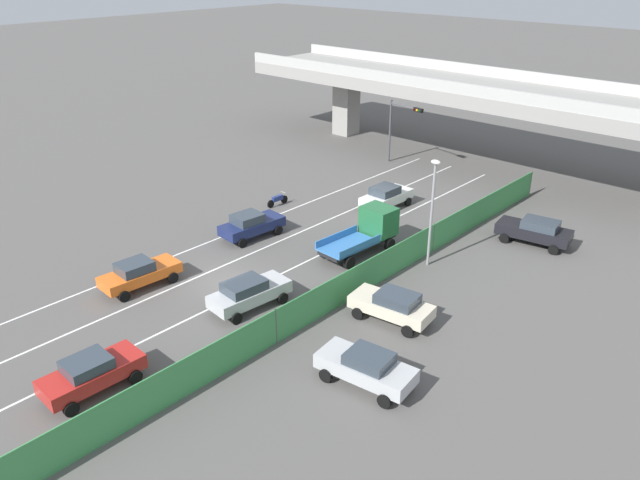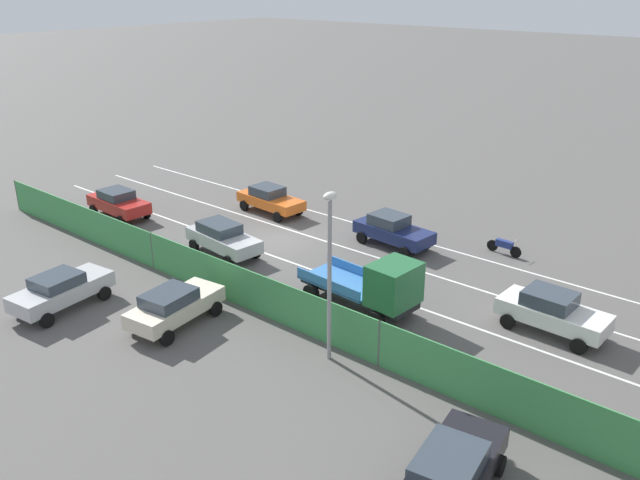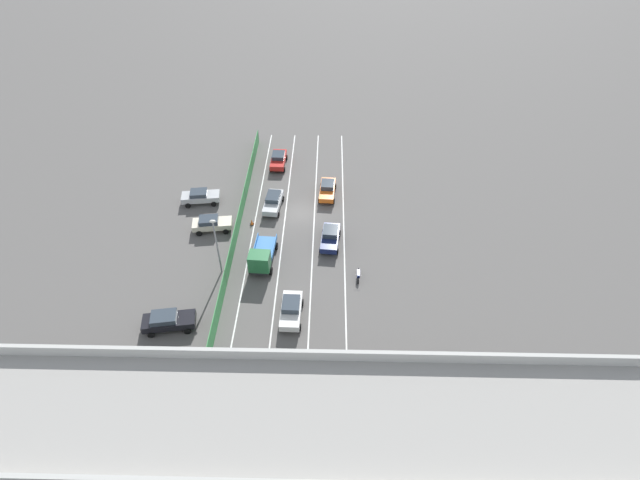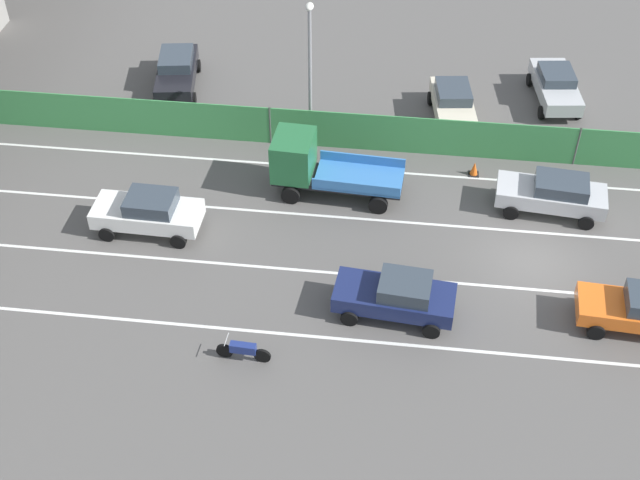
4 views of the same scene
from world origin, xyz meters
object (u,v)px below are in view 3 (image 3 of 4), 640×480
at_px(car_hatchback_white, 291,309).
at_px(traffic_cone, 252,222).
at_px(flatbed_truck_blue, 261,258).
at_px(car_sedan_red, 278,159).
at_px(car_sedan_navy, 330,237).
at_px(car_sedan_silver, 273,201).
at_px(motorcycle, 358,275).
at_px(street_lamp, 216,241).
at_px(parked_sedan_dark, 168,321).
at_px(parked_sedan_cream, 211,223).
at_px(parked_wagon_silver, 200,196).
at_px(traffic_light, 355,378).
at_px(car_taxi_orange, 327,189).

height_order(car_hatchback_white, traffic_cone, car_hatchback_white).
relative_size(flatbed_truck_blue, traffic_cone, 8.57).
distance_m(car_sedan_red, flatbed_truck_blue, 19.23).
height_order(car_sedan_navy, car_sedan_silver, car_sedan_navy).
distance_m(car_sedan_silver, flatbed_truck_blue, 10.06).
xyz_separation_m(motorcycle, street_lamp, (13.76, -0.59, 3.63)).
height_order(motorcycle, parked_sedan_dark, parked_sedan_dark).
xyz_separation_m(flatbed_truck_blue, motorcycle, (-9.73, 1.24, -0.88)).
bearing_deg(parked_sedan_cream, parked_wagon_silver, -65.75).
distance_m(flatbed_truck_blue, parked_sedan_cream, 8.56).
relative_size(car_hatchback_white, parked_sedan_dark, 0.90).
xyz_separation_m(car_sedan_red, car_sedan_silver, (-0.17, 9.17, 0.02)).
bearing_deg(parked_wagon_silver, parked_sedan_dark, 92.86).
height_order(car_hatchback_white, motorcycle, car_hatchback_white).
bearing_deg(flatbed_truck_blue, parked_sedan_dark, 46.37).
xyz_separation_m(car_sedan_red, motorcycle, (-9.66, 20.47, -0.46)).
height_order(parked_sedan_cream, traffic_light, traffic_light).
distance_m(car_sedan_red, car_taxi_orange, 9.15).
bearing_deg(traffic_cone, car_sedan_navy, 161.21).
bearing_deg(parked_sedan_dark, motorcycle, -159.00).
bearing_deg(car_sedan_navy, car_sedan_silver, -42.62).
bearing_deg(car_sedan_silver, flatbed_truck_blue, 88.66).
bearing_deg(flatbed_truck_blue, car_hatchback_white, 118.29).
distance_m(car_sedan_red, traffic_cone, 12.48).
bearing_deg(car_sedan_silver, car_sedan_navy, 137.38).
height_order(car_sedan_red, parked_sedan_dark, parked_sedan_dark).
bearing_deg(motorcycle, traffic_cone, -35.01).
xyz_separation_m(motorcycle, parked_wagon_silver, (18.15, -12.14, 0.45)).
height_order(car_taxi_orange, motorcycle, car_taxi_orange).
relative_size(car_sedan_navy, traffic_cone, 6.90).
distance_m(car_hatchback_white, traffic_cone, 14.26).
height_order(car_sedan_navy, street_lamp, street_lamp).
distance_m(parked_wagon_silver, traffic_cone, 7.65).
bearing_deg(car_sedan_red, car_taxi_orange, 134.73).
distance_m(car_hatchback_white, parked_sedan_dark, 10.99).
bearing_deg(car_sedan_navy, car_hatchback_white, 71.05).
relative_size(car_sedan_red, street_lamp, 0.66).
height_order(parked_wagon_silver, street_lamp, street_lamp).
height_order(car_sedan_red, flatbed_truck_blue, flatbed_truck_blue).
relative_size(car_hatchback_white, traffic_cone, 6.72).
bearing_deg(motorcycle, traffic_light, 86.07).
bearing_deg(car_sedan_silver, parked_wagon_silver, -5.57).
relative_size(flatbed_truck_blue, parked_wagon_silver, 1.22).
distance_m(car_hatchback_white, car_sedan_silver, 16.66).
relative_size(parked_wagon_silver, street_lamp, 0.69).
bearing_deg(parked_sedan_cream, parked_sedan_dark, 84.58).
distance_m(car_sedan_red, parked_wagon_silver, 11.89).
bearing_deg(car_taxi_orange, parked_sedan_cream, 28.21).
xyz_separation_m(car_sedan_silver, traffic_cone, (2.15, 3.14, -0.63)).
bearing_deg(traffic_light, parked_sedan_dark, -24.84).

